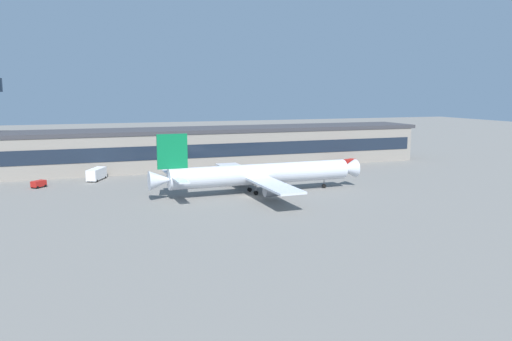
{
  "coord_description": "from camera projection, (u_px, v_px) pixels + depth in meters",
  "views": [
    {
      "loc": [
        -37.89,
        -112.36,
        24.99
      ],
      "look_at": [
        4.73,
        7.78,
        5.0
      ],
      "focal_mm": 35.73,
      "sensor_mm": 36.0,
      "label": 1
    }
  ],
  "objects": [
    {
      "name": "airliner",
      "position": [
        258.0,
        174.0,
        125.03
      ],
      "size": [
        54.37,
        46.55,
        15.27
      ],
      "color": "silver",
      "rests_on": "ground_plane"
    },
    {
      "name": "fuel_truck",
      "position": [
        97.0,
        173.0,
        143.87
      ],
      "size": [
        6.03,
        8.81,
        3.35
      ],
      "color": "white",
      "rests_on": "ground_plane"
    },
    {
      "name": "terminal_building",
      "position": [
        198.0,
        148.0,
        167.99
      ],
      "size": [
        155.66,
        19.91,
        12.88
      ],
      "color": "gray",
      "rests_on": "ground_plane"
    },
    {
      "name": "crew_van",
      "position": [
        349.0,
        162.0,
        168.9
      ],
      "size": [
        5.65,
        4.1,
        2.55
      ],
      "color": "red",
      "rests_on": "ground_plane"
    },
    {
      "name": "ground_plane",
      "position": [
        248.0,
        197.0,
        121.0
      ],
      "size": [
        600.0,
        600.0,
        0.0
      ],
      "primitive_type": "plane",
      "color": "slate"
    },
    {
      "name": "baggage_tug",
      "position": [
        38.0,
        184.0,
        132.49
      ],
      "size": [
        3.95,
        3.97,
        1.85
      ],
      "color": "red",
      "rests_on": "ground_plane"
    }
  ]
}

